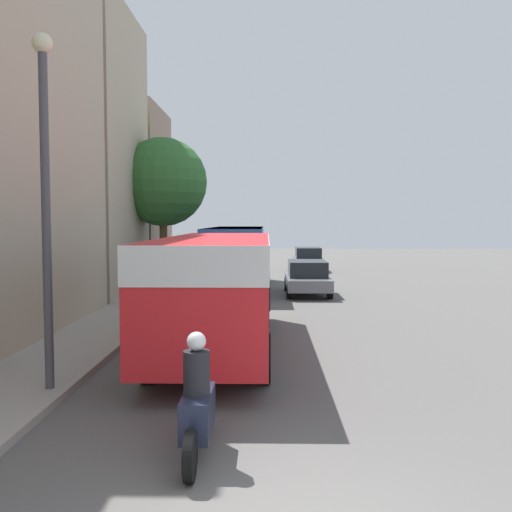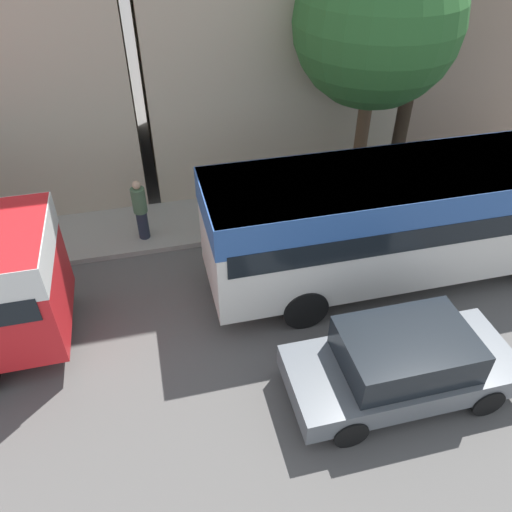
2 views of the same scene
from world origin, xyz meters
name	(u,v)px [view 2 (image 2 of 2)]	position (x,y,z in m)	size (l,w,h in m)	color
bus_following	(420,207)	(-1.79, 20.96, 1.89)	(2.51, 9.78, 2.89)	silver
car_far_curb	(402,363)	(1.38, 19.14, 0.77)	(1.89, 4.27, 1.47)	slate
pedestrian_near_curb	(140,209)	(-4.60, 14.78, 1.01)	(0.36, 0.36, 1.69)	#232838
street_tree	(378,23)	(-5.21, 20.97, 4.98)	(4.11, 4.11, 6.91)	brown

